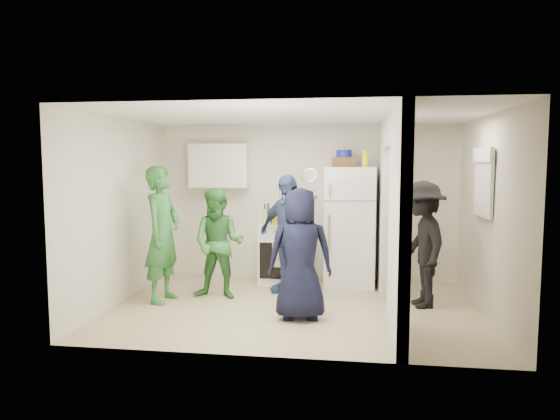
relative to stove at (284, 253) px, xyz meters
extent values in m
plane|color=#BEB186|center=(0.32, -1.37, -0.47)|extent=(4.80, 4.80, 0.00)
plane|color=silver|center=(0.32, 0.33, 0.78)|extent=(4.80, 0.00, 4.80)
plane|color=silver|center=(0.32, -3.07, 0.78)|extent=(4.80, 0.00, 4.80)
plane|color=silver|center=(-2.08, -1.37, 0.78)|extent=(0.00, 3.40, 3.40)
plane|color=silver|center=(2.72, -1.37, 0.78)|extent=(0.00, 3.40, 3.40)
plane|color=white|center=(0.32, -1.37, 2.03)|extent=(4.80, 4.80, 0.00)
cube|color=silver|center=(1.52, -0.27, 0.78)|extent=(0.12, 1.20, 2.50)
cube|color=silver|center=(1.52, -2.47, 0.78)|extent=(0.12, 1.20, 2.50)
cube|color=silver|center=(1.52, -1.37, 1.83)|extent=(0.12, 1.00, 0.40)
cube|color=white|center=(0.00, 0.00, 0.00)|extent=(0.79, 0.66, 0.94)
cube|color=silver|center=(-1.08, 0.15, 1.38)|extent=(0.95, 0.34, 0.70)
cube|color=white|center=(1.02, -0.03, 0.45)|extent=(0.76, 0.73, 1.83)
cube|color=brown|center=(0.92, 0.02, 1.44)|extent=(0.35, 0.25, 0.15)
cylinder|color=#161B9C|center=(0.92, 0.02, 1.57)|extent=(0.24, 0.24, 0.11)
cylinder|color=#FFF715|center=(1.24, -0.13, 1.49)|extent=(0.09, 0.09, 0.25)
cylinder|color=white|center=(0.37, 0.31, 1.23)|extent=(0.22, 0.02, 0.22)
cube|color=olive|center=(0.32, 0.28, 0.88)|extent=(0.35, 0.08, 0.03)
cube|color=black|center=(2.70, -1.17, 1.18)|extent=(0.03, 0.70, 0.80)
cube|color=white|center=(2.69, -1.17, 1.18)|extent=(0.04, 0.76, 0.86)
cube|color=white|center=(2.66, -1.17, 1.53)|extent=(0.04, 0.82, 0.18)
cylinder|color=yellow|center=(-0.12, -0.22, 0.60)|extent=(0.09, 0.09, 0.25)
cylinder|color=red|center=(0.22, -0.20, 0.53)|extent=(0.09, 0.09, 0.12)
imported|color=#307A39|center=(-1.51, -1.30, 0.46)|extent=(0.52, 0.73, 1.86)
imported|color=#377D37|center=(-0.79, -1.05, 0.30)|extent=(0.78, 0.63, 1.54)
imported|color=navy|center=(0.12, -0.63, 0.40)|extent=(1.08, 0.92, 1.73)
imported|color=black|center=(0.43, -1.83, 0.33)|extent=(0.85, 0.62, 1.61)
imported|color=black|center=(1.96, -1.08, 0.36)|extent=(0.79, 1.16, 1.67)
cylinder|color=brown|center=(-0.28, 0.12, 0.62)|extent=(0.07, 0.07, 0.31)
cylinder|color=#194D25|center=(-0.18, -0.06, 0.60)|extent=(0.06, 0.06, 0.25)
cylinder|color=#AFB6BD|center=(-0.06, 0.14, 0.60)|extent=(0.08, 0.08, 0.26)
cylinder|color=maroon|center=(0.01, -0.03, 0.63)|extent=(0.08, 0.08, 0.31)
cylinder|color=#B3BCC7|center=(0.09, 0.17, 0.62)|extent=(0.08, 0.08, 0.29)
cylinder|color=#153B1F|center=(0.16, 0.04, 0.59)|extent=(0.06, 0.06, 0.24)
cylinder|color=olive|center=(0.28, 0.14, 0.59)|extent=(0.06, 0.06, 0.24)
cylinder|color=#B2B6BE|center=(-0.29, -0.14, 0.63)|extent=(0.07, 0.07, 0.32)
camera|label=1|loc=(0.99, -7.75, 1.44)|focal=32.00mm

